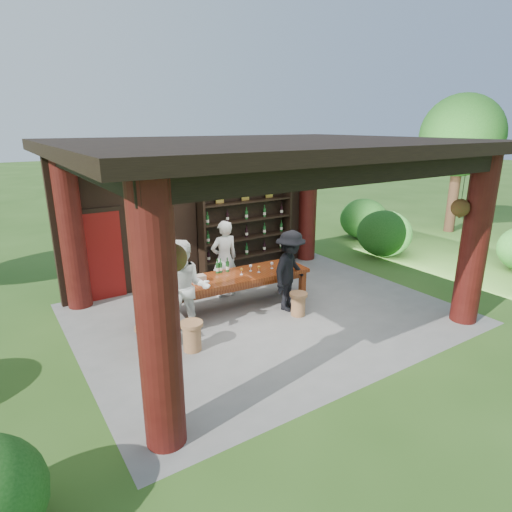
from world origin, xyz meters
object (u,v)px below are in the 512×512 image
guest_woman (185,290)px  guest_man (290,271)px  napkin_basket (199,279)px  stool_near_right (298,303)px  host (224,259)px  wine_shelf (247,230)px  stool_far_left (147,339)px  tasting_table (227,282)px  stool_near_left (192,335)px

guest_woman → guest_man: bearing=23.6°
napkin_basket → guest_man: bearing=-21.6°
stool_near_right → host: size_ratio=0.28×
host → wine_shelf: bearing=-136.7°
stool_far_left → host: host is taller
guest_woman → wine_shelf: bearing=65.8°
tasting_table → stool_near_right: tasting_table is taller
host → guest_woman: (-1.55, -1.36, 0.04)m
stool_near_right → guest_man: bearing=83.7°
stool_near_right → stool_far_left: size_ratio=0.96×
tasting_table → stool_far_left: (-2.03, -0.81, -0.37)m
stool_near_right → host: host is taller
guest_man → stool_near_left: bearing=163.9°
napkin_basket → wine_shelf: bearing=38.9°
napkin_basket → stool_near_left: bearing=-121.5°
tasting_table → stool_far_left: size_ratio=7.11×
tasting_table → napkin_basket: size_ratio=13.94×
stool_near_right → napkin_basket: size_ratio=1.87×
stool_near_left → wine_shelf: bearing=45.1°
host → napkin_basket: bearing=37.9°
stool_far_left → napkin_basket: (1.40, 0.84, 0.55)m
stool_near_left → host: host is taller
tasting_table → stool_near_right: 1.53m
stool_far_left → guest_woman: size_ratio=0.28×
stool_near_left → napkin_basket: napkin_basket is taller
stool_near_right → guest_woman: guest_woman is taller
stool_near_left → stool_far_left: (-0.69, 0.32, -0.01)m
guest_woman → guest_man: size_ratio=1.08×
wine_shelf → tasting_table: size_ratio=0.73×
stool_far_left → host: size_ratio=0.29×
wine_shelf → guest_woman: size_ratio=1.43×
stool_near_right → guest_man: guest_man is taller
wine_shelf → host: size_ratio=1.50×
stool_near_left → stool_near_right: bearing=2.8°
stool_far_left → guest_man: bearing=2.7°
wine_shelf → napkin_basket: 2.92m
tasting_table → guest_man: (1.13, -0.67, 0.22)m
stool_near_right → napkin_basket: bearing=148.7°
tasting_table → guest_woman: size_ratio=1.97×
stool_far_left → host: (2.37, 1.54, 0.61)m
guest_woman → napkin_basket: (0.57, 0.66, -0.10)m
host → guest_man: size_ratio=1.03×
stool_far_left → host: 2.89m
host → guest_man: host is taller
stool_near_left → guest_man: (2.47, 0.46, 0.58)m
host → guest_woman: size_ratio=0.95×
stool_far_left → guest_man: size_ratio=0.30×
guest_woman → stool_far_left: bearing=-142.8°
napkin_basket → stool_far_left: bearing=-149.0°
guest_woman → napkin_basket: 0.88m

